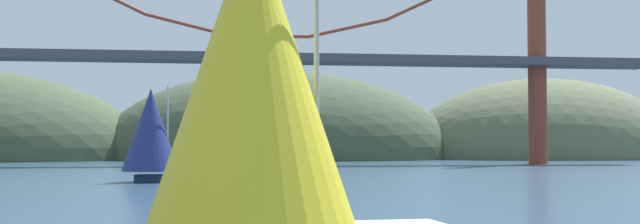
% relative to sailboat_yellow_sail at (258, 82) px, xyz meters
% --- Properties ---
extents(headland_right, '(59.41, 44.00, 33.20)m').
position_rel_sailboat_yellow_sail_xyz_m(headland_right, '(66.62, 132.83, -4.87)').
color(headland_right, '#5B6647').
rests_on(headland_right, ground_plane).
extents(headland_center, '(71.73, 44.00, 34.85)m').
position_rel_sailboat_yellow_sail_xyz_m(headland_center, '(11.62, 132.83, -4.87)').
color(headland_center, '#425138').
rests_on(headland_center, ground_plane).
extents(suspension_bridge, '(118.85, 6.00, 35.97)m').
position_rel_sailboat_yellow_sail_xyz_m(suspension_bridge, '(6.62, 92.83, 11.77)').
color(suspension_bridge, brown).
rests_on(suspension_bridge, ground_plane).
extents(sailboat_yellow_sail, '(9.30, 5.79, 10.86)m').
position_rel_sailboat_yellow_sail_xyz_m(sailboat_yellow_sail, '(0.00, 0.00, 0.00)').
color(sailboat_yellow_sail, black).
rests_on(sailboat_yellow_sail, ground_plane).
extents(sailboat_navy_sail, '(8.08, 5.39, 8.07)m').
position_rel_sailboat_yellow_sail_xyz_m(sailboat_navy_sail, '(-6.35, 45.93, -0.69)').
color(sailboat_navy_sail, navy).
rests_on(sailboat_navy_sail, ground_plane).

